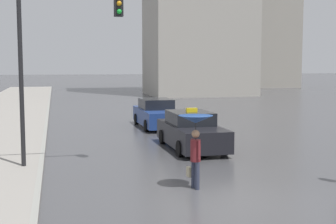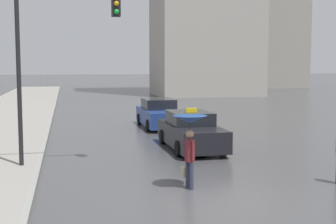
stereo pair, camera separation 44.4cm
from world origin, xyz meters
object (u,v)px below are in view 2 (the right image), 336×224
sedan_red (159,114)px  pedestrian_with_umbrella (190,131)px  taxi (191,132)px  traffic_light (58,40)px

sedan_red → pedestrian_with_umbrella: (-1.65, -12.50, 0.87)m
taxi → pedestrian_with_umbrella: (-1.61, -5.83, 0.88)m
pedestrian_with_umbrella → traffic_light: bearing=33.4°
sedan_red → traffic_light: traffic_light is taller
traffic_light → taxi: bearing=25.6°
taxi → sedan_red: size_ratio=0.97×
sedan_red → traffic_light: bearing=60.8°
pedestrian_with_umbrella → traffic_light: (-3.42, 3.41, 2.57)m
sedan_red → traffic_light: 10.97m
taxi → traffic_light: bearing=25.6°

